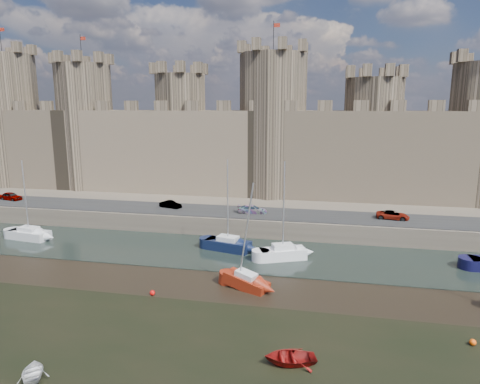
{
  "coord_description": "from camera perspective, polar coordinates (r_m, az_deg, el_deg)",
  "views": [
    {
      "loc": [
        11.11,
        -23.33,
        17.32
      ],
      "look_at": [
        1.85,
        22.0,
        7.93
      ],
      "focal_mm": 32.0,
      "sensor_mm": 36.0,
      "label": 1
    }
  ],
  "objects": [
    {
      "name": "sailboat_2",
      "position": [
        49.46,
        5.72,
        -8.01
      ],
      "size": [
        5.6,
        3.9,
        11.26
      ],
      "rotation": [
        0.0,
        0.0,
        0.4
      ],
      "color": "silver",
      "rests_on": "ground"
    },
    {
      "name": "car_2",
      "position": [
        59.7,
        1.65,
        -2.33
      ],
      "size": [
        4.17,
        2.03,
        1.17
      ],
      "primitive_type": "imported",
      "rotation": [
        0.0,
        0.0,
        1.67
      ],
      "color": "gray",
      "rests_on": "quay"
    },
    {
      "name": "dinghy_4",
      "position": [
        31.44,
        6.68,
        -21.23
      ],
      "size": [
        4.24,
        3.59,
        0.75
      ],
      "primitive_type": "imported",
      "rotation": [
        1.57,
        0.0,
        5.04
      ],
      "color": "maroon",
      "rests_on": "ground"
    },
    {
      "name": "car_3",
      "position": [
        60.05,
        19.7,
        -2.93
      ],
      "size": [
        4.4,
        2.39,
        1.17
      ],
      "primitive_type": "imported",
      "rotation": [
        0.0,
        0.0,
        1.46
      ],
      "color": "gray",
      "rests_on": "quay"
    },
    {
      "name": "dinghy_2",
      "position": [
        33.0,
        -25.85,
        -20.85
      ],
      "size": [
        3.22,
        3.44,
        0.58
      ],
      "primitive_type": "imported",
      "rotation": [
        1.57,
        0.0,
        3.73
      ],
      "color": "silver",
      "rests_on": "ground"
    },
    {
      "name": "car_1",
      "position": [
        63.53,
        -9.25,
        -1.66
      ],
      "size": [
        3.54,
        2.05,
        1.1
      ],
      "primitive_type": "imported",
      "rotation": [
        0.0,
        0.0,
        1.29
      ],
      "color": "gray",
      "rests_on": "quay"
    },
    {
      "name": "car_0",
      "position": [
        77.09,
        -28.24,
        -0.51
      ],
      "size": [
        4.06,
        2.31,
        1.3
      ],
      "primitive_type": "imported",
      "rotation": [
        0.0,
        0.0,
        1.36
      ],
      "color": "gray",
      "rests_on": "quay"
    },
    {
      "name": "buoy_3",
      "position": [
        37.42,
        28.61,
        -17.18
      ],
      "size": [
        0.49,
        0.49,
        0.49
      ],
      "primitive_type": "sphere",
      "color": "#FB530B",
      "rests_on": "ground"
    },
    {
      "name": "buoy_1",
      "position": [
        41.57,
        -11.6,
        -13.03
      ],
      "size": [
        0.49,
        0.49,
        0.49
      ],
      "primitive_type": "sphere",
      "color": "red",
      "rests_on": "ground"
    },
    {
      "name": "sailboat_0",
      "position": [
        62.79,
        -26.31,
        -5.0
      ],
      "size": [
        5.8,
        2.86,
        10.41
      ],
      "rotation": [
        0.0,
        0.0,
        -0.13
      ],
      "color": "silver",
      "rests_on": "ground"
    },
    {
      "name": "road",
      "position": [
        60.24,
        0.57,
        -2.73
      ],
      "size": [
        160.0,
        7.0,
        0.1
      ],
      "primitive_type": "cube",
      "color": "black",
      "rests_on": "quay"
    },
    {
      "name": "quay",
      "position": [
        85.59,
        3.89,
        0.62
      ],
      "size": [
        160.0,
        60.0,
        2.5
      ],
      "primitive_type": "cube",
      "color": "#4C443A",
      "rests_on": "ground"
    },
    {
      "name": "sailboat_4",
      "position": [
        42.0,
        0.83,
        -11.75
      ],
      "size": [
        4.78,
        3.34,
        10.41
      ],
      "rotation": [
        0.0,
        0.0,
        -0.4
      ],
      "color": "maroon",
      "rests_on": "ground"
    },
    {
      "name": "castle",
      "position": [
        72.51,
        2.21,
        6.99
      ],
      "size": [
        108.5,
        11.0,
        29.0
      ],
      "color": "#42382B",
      "rests_on": "quay"
    },
    {
      "name": "sailboat_1",
      "position": [
        52.16,
        -1.62,
        -6.94
      ],
      "size": [
        5.89,
        3.4,
        11.1
      ],
      "rotation": [
        0.0,
        0.0,
        -0.24
      ],
      "color": "black",
      "rests_on": "ground"
    },
    {
      "name": "ground",
      "position": [
        31.11,
        -12.5,
        -22.66
      ],
      "size": [
        160.0,
        160.0,
        0.0
      ],
      "primitive_type": "plane",
      "color": "black",
      "rests_on": "ground"
    },
    {
      "name": "water_channel",
      "position": [
        51.6,
        -1.58,
        -8.1
      ],
      "size": [
        160.0,
        12.0,
        0.08
      ],
      "primitive_type": "cube",
      "color": "black",
      "rests_on": "ground"
    }
  ]
}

